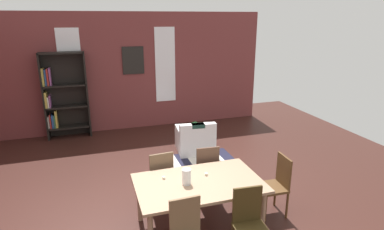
{
  "coord_description": "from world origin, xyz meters",
  "views": [
    {
      "loc": [
        -0.78,
        -4.13,
        2.95
      ],
      "look_at": [
        1.17,
        1.94,
        1.0
      ],
      "focal_mm": 30.07,
      "sensor_mm": 36.0,
      "label": 1
    }
  ],
  "objects": [
    {
      "name": "dining_chair_near_right",
      "position": [
        0.94,
        -1.11,
        0.51
      ],
      "size": [
        0.43,
        0.43,
        0.95
      ],
      "color": "#392B12",
      "rests_on": "ground"
    },
    {
      "name": "tealight_candle_2",
      "position": [
        0.09,
        -0.09,
        0.76
      ],
      "size": [
        0.04,
        0.04,
        0.03
      ],
      "primitive_type": "cylinder",
      "color": "silver",
      "rests_on": "dining_table"
    },
    {
      "name": "framed_picture",
      "position": [
        0.35,
        4.43,
        1.86
      ],
      "size": [
        0.56,
        0.03,
        0.72
      ],
      "primitive_type": "cube",
      "color": "black"
    },
    {
      "name": "armchair_white",
      "position": [
        1.38,
        2.34,
        0.28
      ],
      "size": [
        0.88,
        0.88,
        0.75
      ],
      "color": "silver",
      "rests_on": "ground"
    },
    {
      "name": "ground_plane",
      "position": [
        0.0,
        0.0,
        0.0
      ],
      "size": [
        11.55,
        11.55,
        0.0
      ],
      "primitive_type": "plane",
      "color": "#371B16"
    },
    {
      "name": "tealight_candle_1",
      "position": [
        0.71,
        -0.18,
        0.76
      ],
      "size": [
        0.04,
        0.04,
        0.04
      ],
      "primitive_type": "cylinder",
      "color": "silver",
      "rests_on": "dining_table"
    },
    {
      "name": "striped_rug",
      "position": [
        1.22,
        1.78,
        0.0
      ],
      "size": [
        1.69,
        1.05,
        0.01
      ],
      "color": "#1E1E33",
      "rests_on": "ground"
    },
    {
      "name": "bookshelf_tall",
      "position": [
        -1.47,
        4.25,
        1.08
      ],
      "size": [
        1.05,
        0.34,
        2.15
      ],
      "color": "black",
      "rests_on": "ground"
    },
    {
      "name": "dining_chair_head_right",
      "position": [
        1.8,
        -0.34,
        0.51
      ],
      "size": [
        0.42,
        0.42,
        0.95
      ],
      "color": "#55371C",
      "rests_on": "ground"
    },
    {
      "name": "dining_chair_far_left",
      "position": [
        0.15,
        0.44,
        0.51
      ],
      "size": [
        0.43,
        0.43,
        0.95
      ],
      "color": "brown",
      "rests_on": "ground"
    },
    {
      "name": "back_wall_brick",
      "position": [
        0.0,
        4.5,
        1.55
      ],
      "size": [
        7.91,
        0.12,
        3.1
      ],
      "primitive_type": "cube",
      "color": "brown",
      "rests_on": "ground"
    },
    {
      "name": "window_pane_1",
      "position": [
        1.21,
        4.43,
        1.7
      ],
      "size": [
        0.55,
        0.02,
        2.01
      ],
      "primitive_type": "cube",
      "color": "white"
    },
    {
      "name": "dining_chair_far_right",
      "position": [
        0.93,
        0.44,
        0.51
      ],
      "size": [
        0.43,
        0.43,
        0.95
      ],
      "color": "#50392B",
      "rests_on": "ground"
    },
    {
      "name": "vase_on_table",
      "position": [
        0.36,
        -0.34,
        0.86
      ],
      "size": [
        0.12,
        0.12,
        0.22
      ],
      "primitive_type": "cylinder",
      "color": "silver",
      "rests_on": "dining_table"
    },
    {
      "name": "potted_plant_by_shelf",
      "position": [
        1.67,
        3.26,
        0.21
      ],
      "size": [
        0.23,
        0.23,
        0.4
      ],
      "color": "#9E6042",
      "rests_on": "ground"
    },
    {
      "name": "tealight_candle_0",
      "position": [
        0.37,
        -0.25,
        0.76
      ],
      "size": [
        0.04,
        0.04,
        0.03
      ],
      "primitive_type": "cylinder",
      "color": "silver",
      "rests_on": "dining_table"
    },
    {
      "name": "dining_table",
      "position": [
        0.54,
        -0.34,
        0.67
      ],
      "size": [
        1.76,
        1.09,
        0.74
      ],
      "color": "#97775C",
      "rests_on": "ground"
    },
    {
      "name": "window_pane_0",
      "position": [
        -1.21,
        4.43,
        1.7
      ],
      "size": [
        0.55,
        0.02,
        2.01
      ],
      "primitive_type": "cube",
      "color": "white"
    }
  ]
}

